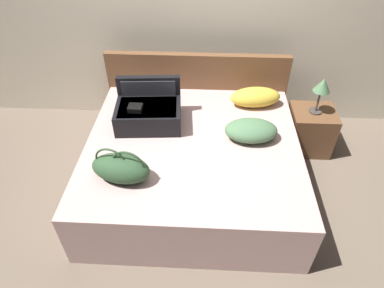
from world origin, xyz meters
name	(u,v)px	position (x,y,z in m)	size (l,w,h in m)	color
ground_plane	(190,219)	(0.00, 0.00, 0.00)	(12.00, 12.00, 0.00)	#6B5B4C
back_wall	(199,5)	(0.00, 1.65, 1.30)	(8.00, 0.10, 2.60)	beige
bed	(193,165)	(0.00, 0.40, 0.27)	(1.86, 1.75, 0.55)	#BC9993
headboard	(197,94)	(0.00, 1.32, 0.47)	(1.90, 0.08, 0.93)	brown
hard_case_large	(149,111)	(-0.42, 0.67, 0.67)	(0.62, 0.48, 0.38)	black
duffel_bag	(121,168)	(-0.52, -0.05, 0.66)	(0.50, 0.33, 0.29)	#2D4C2D
pillow_near_headboard	(255,97)	(0.59, 1.01, 0.64)	(0.49, 0.24, 0.19)	gold
pillow_center_head	(251,130)	(0.50, 0.49, 0.63)	(0.46, 0.30, 0.17)	#4C724C
nightstand	(310,130)	(1.21, 1.03, 0.24)	(0.44, 0.40, 0.48)	brown
table_lamp	(322,87)	(1.21, 1.03, 0.76)	(0.16, 0.16, 0.38)	#3F3833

